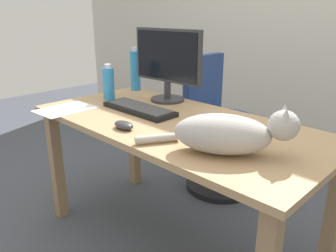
{
  "coord_description": "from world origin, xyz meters",
  "views": [
    {
      "loc": [
        1.07,
        -1.13,
        1.22
      ],
      "look_at": [
        0.15,
        -0.2,
        0.77
      ],
      "focal_mm": 35.87,
      "sensor_mm": 36.0,
      "label": 1
    }
  ],
  "objects_px": {
    "cat": "(228,133)",
    "monitor": "(167,62)",
    "keyboard": "(139,109)",
    "computer_mouse": "(124,125)",
    "office_chair": "(217,133)",
    "water_bottle": "(109,83)",
    "spray_bottle": "(135,70)"
  },
  "relations": [
    {
      "from": "cat",
      "to": "monitor",
      "type": "bearing_deg",
      "value": 150.87
    },
    {
      "from": "monitor",
      "to": "cat",
      "type": "xyz_separation_m",
      "value": [
        0.71,
        -0.4,
        -0.15
      ]
    },
    {
      "from": "keyboard",
      "to": "computer_mouse",
      "type": "height_order",
      "value": "computer_mouse"
    },
    {
      "from": "computer_mouse",
      "to": "office_chair",
      "type": "bearing_deg",
      "value": 99.88
    },
    {
      "from": "water_bottle",
      "to": "cat",
      "type": "bearing_deg",
      "value": -9.92
    },
    {
      "from": "keyboard",
      "to": "water_bottle",
      "type": "distance_m",
      "value": 0.33
    },
    {
      "from": "office_chair",
      "to": "water_bottle",
      "type": "bearing_deg",
      "value": -116.19
    },
    {
      "from": "monitor",
      "to": "computer_mouse",
      "type": "relative_size",
      "value": 4.37
    },
    {
      "from": "office_chair",
      "to": "water_bottle",
      "type": "xyz_separation_m",
      "value": [
        -0.32,
        -0.66,
        0.4
      ]
    },
    {
      "from": "computer_mouse",
      "to": "monitor",
      "type": "bearing_deg",
      "value": 113.57
    },
    {
      "from": "monitor",
      "to": "spray_bottle",
      "type": "height_order",
      "value": "monitor"
    },
    {
      "from": "monitor",
      "to": "water_bottle",
      "type": "distance_m",
      "value": 0.37
    },
    {
      "from": "office_chair",
      "to": "keyboard",
      "type": "bearing_deg",
      "value": -90.33
    },
    {
      "from": "spray_bottle",
      "to": "office_chair",
      "type": "bearing_deg",
      "value": 42.67
    },
    {
      "from": "cat",
      "to": "spray_bottle",
      "type": "height_order",
      "value": "spray_bottle"
    },
    {
      "from": "monitor",
      "to": "computer_mouse",
      "type": "bearing_deg",
      "value": -66.43
    },
    {
      "from": "computer_mouse",
      "to": "spray_bottle",
      "type": "bearing_deg",
      "value": 135.97
    },
    {
      "from": "keyboard",
      "to": "computer_mouse",
      "type": "xyz_separation_m",
      "value": [
        0.17,
        -0.23,
        0.0
      ]
    },
    {
      "from": "keyboard",
      "to": "cat",
      "type": "bearing_deg",
      "value": -11.25
    },
    {
      "from": "keyboard",
      "to": "computer_mouse",
      "type": "bearing_deg",
      "value": -54.49
    },
    {
      "from": "water_bottle",
      "to": "spray_bottle",
      "type": "height_order",
      "value": "spray_bottle"
    },
    {
      "from": "computer_mouse",
      "to": "spray_bottle",
      "type": "distance_m",
      "value": 0.81
    },
    {
      "from": "office_chair",
      "to": "computer_mouse",
      "type": "xyz_separation_m",
      "value": [
        0.16,
        -0.93,
        0.32
      ]
    },
    {
      "from": "office_chair",
      "to": "keyboard",
      "type": "distance_m",
      "value": 0.77
    },
    {
      "from": "keyboard",
      "to": "water_bottle",
      "type": "xyz_separation_m",
      "value": [
        -0.32,
        0.04,
        0.08
      ]
    },
    {
      "from": "water_bottle",
      "to": "office_chair",
      "type": "bearing_deg",
      "value": 63.81
    },
    {
      "from": "monitor",
      "to": "computer_mouse",
      "type": "distance_m",
      "value": 0.58
    },
    {
      "from": "office_chair",
      "to": "spray_bottle",
      "type": "xyz_separation_m",
      "value": [
        -0.41,
        -0.38,
        0.44
      ]
    },
    {
      "from": "office_chair",
      "to": "water_bottle",
      "type": "relative_size",
      "value": 4.4
    },
    {
      "from": "monitor",
      "to": "cat",
      "type": "bearing_deg",
      "value": -29.13
    },
    {
      "from": "monitor",
      "to": "spray_bottle",
      "type": "distance_m",
      "value": 0.37
    },
    {
      "from": "spray_bottle",
      "to": "computer_mouse",
      "type": "bearing_deg",
      "value": -44.03
    }
  ]
}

